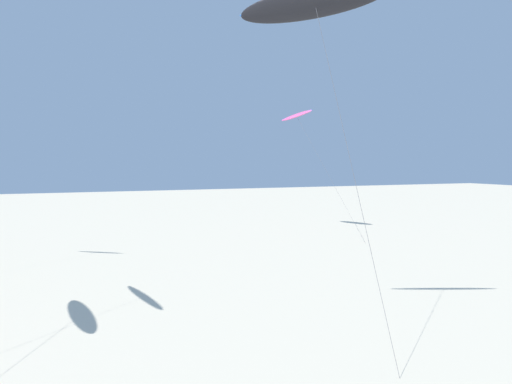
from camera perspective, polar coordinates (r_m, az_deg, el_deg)
name	(u,v)px	position (r m, az deg, el deg)	size (l,w,h in m)	color
flying_kite_1	(315,2)	(26.04, 6.08, 18.84)	(6.43, 6.10, 17.16)	black
flying_kite_3	(297,115)	(66.52, 4.18, 7.84)	(4.10, 12.93, 14.97)	#EA5193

